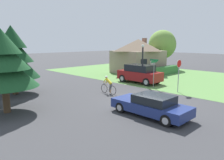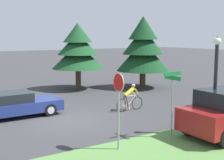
{
  "view_description": "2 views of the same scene",
  "coord_description": "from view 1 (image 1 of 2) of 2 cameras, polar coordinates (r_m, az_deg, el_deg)",
  "views": [
    {
      "loc": [
        -12.1,
        -9.18,
        4.25
      ],
      "look_at": [
        -1.43,
        1.71,
        1.58
      ],
      "focal_mm": 35.0,
      "sensor_mm": 36.0,
      "label": 1
    },
    {
      "loc": [
        13.7,
        -6.1,
        4.09
      ],
      "look_at": [
        0.01,
        2.63,
        1.77
      ],
      "focal_mm": 50.0,
      "sensor_mm": 36.0,
      "label": 2
    }
  ],
  "objects": [
    {
      "name": "ground_plane",
      "position": [
        15.77,
        8.12,
        -5.81
      ],
      "size": [
        140.0,
        140.0,
        0.0
      ],
      "primitive_type": "plane",
      "color": "#38383A"
    },
    {
      "name": "street_name_sign",
      "position": [
        20.6,
        10.89,
        3.08
      ],
      "size": [
        0.9,
        0.9,
        2.68
      ],
      "color": "gray",
      "rests_on": "ground"
    },
    {
      "name": "conifer_tall_near",
      "position": [
        14.39,
        -26.58,
        4.13
      ],
      "size": [
        3.96,
        3.96,
        5.03
      ],
      "color": "#4C3823",
      "rests_on": "ground"
    },
    {
      "name": "parked_suv_right",
      "position": [
        22.96,
        7.23,
        1.62
      ],
      "size": [
        2.1,
        4.63,
        1.91
      ],
      "rotation": [
        0.0,
        0.0,
        1.58
      ],
      "color": "maroon",
      "rests_on": "ground"
    },
    {
      "name": "cottage_house",
      "position": [
        30.93,
        6.84,
        6.43
      ],
      "size": [
        7.04,
        6.15,
        4.79
      ],
      "rotation": [
        0.0,
        0.0,
        -0.08
      ],
      "color": "gray",
      "rests_on": "ground"
    },
    {
      "name": "stop_sign",
      "position": [
        19.23,
        17.05,
        2.64
      ],
      "size": [
        0.68,
        0.07,
        2.79
      ],
      "rotation": [
        0.0,
        0.0,
        3.12
      ],
      "color": "gray",
      "rests_on": "ground"
    },
    {
      "name": "conifer_tall_far",
      "position": [
        19.36,
        -24.52,
        5.8
      ],
      "size": [
        4.09,
        4.09,
        5.57
      ],
      "color": "#4C3823",
      "rests_on": "ground"
    },
    {
      "name": "deciduous_tree_right",
      "position": [
        35.82,
        12.98,
        9.01
      ],
      "size": [
        4.3,
        4.3,
        6.1
      ],
      "color": "#4C3823",
      "rests_on": "ground"
    },
    {
      "name": "hedge_row",
      "position": [
        28.23,
        12.05,
        2.14
      ],
      "size": [
        8.56,
        0.9,
        1.07
      ],
      "primitive_type": "cube",
      "color": "#387038",
      "rests_on": "ground"
    },
    {
      "name": "street_lamp",
      "position": [
        22.09,
        7.99,
        5.15
      ],
      "size": [
        0.31,
        0.31,
        4.08
      ],
      "color": "black",
      "rests_on": "ground"
    },
    {
      "name": "grass_verge_right",
      "position": [
        27.72,
        16.62,
        0.7
      ],
      "size": [
        16.0,
        36.0,
        0.01
      ],
      "primitive_type": "cube",
      "color": "#568442",
      "rests_on": "ground"
    },
    {
      "name": "sedan_left_lane",
      "position": [
        12.92,
        10.17,
        -6.53
      ],
      "size": [
        1.94,
        4.67,
        1.27
      ],
      "rotation": [
        0.0,
        0.0,
        1.58
      ],
      "color": "navy",
      "rests_on": "ground"
    },
    {
      "name": "cyclist",
      "position": [
        18.1,
        -0.92,
        -1.36
      ],
      "size": [
        0.44,
        1.76,
        1.48
      ],
      "rotation": [
        0.0,
        0.0,
        1.59
      ],
      "color": "black",
      "rests_on": "ground"
    }
  ]
}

